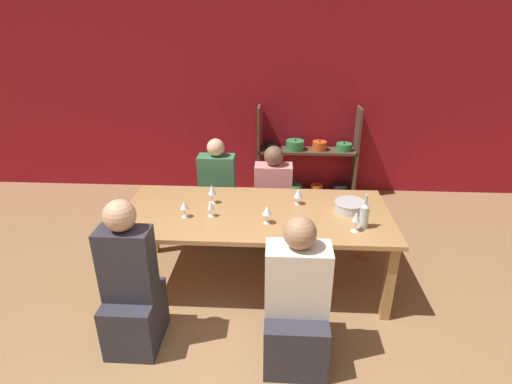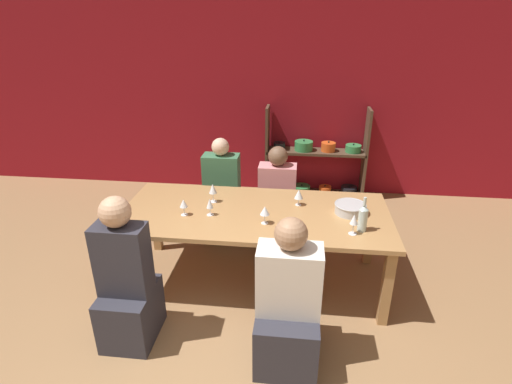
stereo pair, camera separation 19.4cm
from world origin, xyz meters
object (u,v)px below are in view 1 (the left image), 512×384
(mixing_bowl, at_px, (350,206))
(shelf_unit, at_px, (308,163))
(wine_glass_white_a, at_px, (356,217))
(wine_glass_empty_a, at_px, (184,206))
(wine_bottle_green, at_px, (364,215))
(person_near_b, at_px, (132,293))
(person_far_b, at_px, (218,201))
(person_far_a, at_px, (273,205))
(wine_glass_empty_b, at_px, (298,193))
(wine_glass_empty_c, at_px, (212,190))
(wine_glass_white_b, at_px, (267,211))
(wine_glass_red_a, at_px, (211,205))
(person_near_a, at_px, (296,309))
(dining_table, at_px, (255,219))

(mixing_bowl, bearing_deg, shelf_unit, 96.21)
(wine_glass_white_a, bearing_deg, wine_glass_empty_a, 173.27)
(wine_bottle_green, xyz_separation_m, person_near_b, (-1.80, -0.60, -0.41))
(person_far_b, bearing_deg, person_far_a, 178.96)
(wine_glass_empty_b, relative_size, wine_glass_empty_c, 0.86)
(wine_glass_white_a, distance_m, wine_glass_empty_b, 0.67)
(wine_glass_white_a, distance_m, wine_glass_white_b, 0.73)
(wine_glass_empty_b, height_order, wine_glass_red_a, same)
(person_far_a, relative_size, person_near_b, 0.89)
(wine_glass_white_b, bearing_deg, person_far_b, 118.25)
(wine_glass_red_a, bearing_deg, wine_glass_empty_c, 96.39)
(wine_glass_red_a, relative_size, person_near_a, 0.14)
(mixing_bowl, distance_m, wine_glass_white_b, 0.79)
(wine_glass_empty_a, bearing_deg, mixing_bowl, 8.04)
(mixing_bowl, distance_m, wine_glass_empty_a, 1.48)
(wine_glass_white_b, relative_size, person_near_a, 0.14)
(wine_bottle_green, height_order, wine_glass_white_b, wine_bottle_green)
(person_near_b, height_order, person_far_b, person_near_b)
(mixing_bowl, bearing_deg, person_near_b, -152.41)
(shelf_unit, xyz_separation_m, person_near_b, (-1.51, -2.96, -0.01))
(wine_bottle_green, height_order, person_near_b, person_near_b)
(wine_glass_empty_b, bearing_deg, wine_bottle_green, -38.86)
(wine_glass_white_a, distance_m, wine_glass_red_a, 1.24)
(shelf_unit, height_order, person_far_a, shelf_unit)
(person_near_b, bearing_deg, wine_glass_red_a, 55.44)
(dining_table, height_order, wine_glass_empty_a, wine_glass_empty_a)
(wine_glass_empty_c, xyz_separation_m, wine_glass_white_b, (0.53, -0.37, -0.02))
(wine_glass_empty_a, relative_size, person_near_b, 0.12)
(wine_glass_empty_a, xyz_separation_m, person_near_b, (-0.27, -0.70, -0.40))
(mixing_bowl, relative_size, wine_glass_white_a, 1.58)
(wine_bottle_green, height_order, person_far_b, person_far_b)
(wine_bottle_green, height_order, wine_glass_white_a, wine_bottle_green)
(mixing_bowl, relative_size, person_near_b, 0.23)
(shelf_unit, bearing_deg, wine_bottle_green, -83.05)
(wine_bottle_green, distance_m, person_far_b, 1.85)
(wine_glass_empty_c, distance_m, wine_glass_red_a, 0.28)
(wine_glass_white_b, bearing_deg, person_near_a, -71.12)
(wine_glass_white_b, height_order, person_far_b, person_far_b)
(wine_glass_empty_a, bearing_deg, wine_glass_white_a, -6.73)
(person_near_a, relative_size, person_far_b, 1.01)
(person_near_a, bearing_deg, mixing_bowl, 62.67)
(wine_glass_empty_a, relative_size, person_far_b, 0.13)
(dining_table, xyz_separation_m, wine_glass_white_b, (0.11, -0.21, 0.19))
(wine_glass_empty_b, relative_size, wine_glass_red_a, 0.99)
(shelf_unit, height_order, wine_glass_red_a, shelf_unit)
(mixing_bowl, relative_size, person_far_b, 0.24)
(wine_glass_red_a, relative_size, person_far_a, 0.14)
(person_near_b, bearing_deg, wine_glass_empty_c, 64.81)
(wine_glass_empty_a, distance_m, wine_glass_empty_b, 1.05)
(person_far_a, bearing_deg, person_near_b, 58.94)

